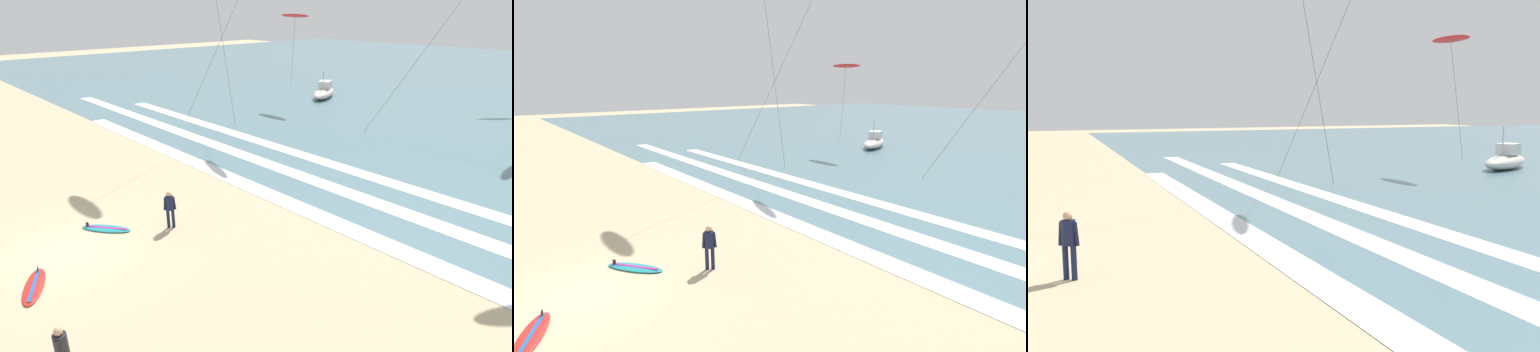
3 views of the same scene
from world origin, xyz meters
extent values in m
plane|color=tan|center=(0.00, 0.00, 0.00)|extent=(160.00, 160.00, 0.00)
cube|color=white|center=(1.43, 9.19, 0.01)|extent=(39.93, 1.09, 0.01)
cube|color=white|center=(-1.98, 12.16, 0.01)|extent=(52.49, 1.05, 0.01)
cube|color=white|center=(1.62, 14.83, 0.01)|extent=(47.59, 1.04, 0.01)
cylinder|color=#141938|center=(0.85, 3.86, 0.41)|extent=(0.13, 0.13, 0.82)
cylinder|color=#141938|center=(0.95, 4.03, 0.41)|extent=(0.13, 0.13, 0.82)
cylinder|color=#141938|center=(0.90, 3.94, 1.11)|extent=(0.32, 0.32, 0.58)
cylinder|color=#141938|center=(0.81, 3.78, 1.08)|extent=(0.14, 0.16, 0.56)
cylinder|color=#141938|center=(0.99, 4.11, 1.08)|extent=(0.14, 0.16, 0.56)
sphere|color=tan|center=(0.90, 3.94, 1.49)|extent=(0.21, 0.21, 0.21)
ellipsoid|color=teal|center=(-0.73, 1.88, 0.04)|extent=(2.03, 1.76, 0.09)
cube|color=#BF198C|center=(-0.73, 1.88, 0.09)|extent=(1.47, 1.17, 0.01)
cube|color=black|center=(-1.38, 1.38, 0.17)|extent=(0.10, 0.09, 0.16)
ellipsoid|color=red|center=(1.38, -1.51, 0.04)|extent=(2.15, 1.46, 0.09)
cube|color=#1959B2|center=(1.38, -1.51, 0.09)|extent=(1.65, 0.87, 0.01)
cube|color=black|center=(0.65, -1.16, 0.17)|extent=(0.11, 0.07, 0.16)
cylinder|color=#333333|center=(0.78, 26.32, 7.47)|extent=(5.54, 8.81, 14.95)
ellipsoid|color=red|center=(-12.17, 25.30, 7.79)|extent=(3.21, 0.80, 0.43)
cylinder|color=#333333|center=(-15.59, 28.90, 3.89)|extent=(6.87, 7.22, 7.80)
cylinder|color=#333333|center=(-11.70, 17.63, 7.73)|extent=(7.44, 3.53, 15.47)
cylinder|color=#333333|center=(-9.42, 14.71, 8.19)|extent=(1.91, 4.21, 16.38)
ellipsoid|color=beige|center=(-12.16, 29.94, 0.45)|extent=(3.77, 5.43, 0.90)
cube|color=silver|center=(-12.33, 30.31, 1.25)|extent=(1.64, 1.83, 0.70)
cylinder|color=#B2B2B2|center=(-11.90, 29.40, 1.80)|extent=(0.08, 0.08, 1.80)
camera|label=1|loc=(14.65, -3.95, 8.41)|focal=29.77mm
camera|label=2|loc=(12.03, -2.08, 6.32)|focal=27.44mm
camera|label=3|loc=(14.15, 3.66, 3.99)|focal=38.78mm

